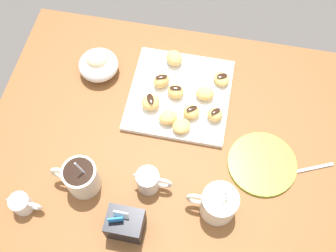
% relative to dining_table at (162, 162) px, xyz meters
% --- Properties ---
extents(ground_plane, '(8.00, 8.00, 0.00)m').
position_rel_dining_table_xyz_m(ground_plane, '(0.00, 0.00, -0.62)').
color(ground_plane, '#514C47').
extents(dining_table, '(1.01, 0.85, 0.76)m').
position_rel_dining_table_xyz_m(dining_table, '(0.00, 0.00, 0.00)').
color(dining_table, brown).
rests_on(dining_table, ground_plane).
extents(pastry_plate_square, '(0.30, 0.30, 0.02)m').
position_rel_dining_table_xyz_m(pastry_plate_square, '(-0.02, -0.17, 0.15)').
color(pastry_plate_square, silver).
rests_on(pastry_plate_square, dining_table).
extents(coffee_mug_cream_left, '(0.13, 0.09, 0.14)m').
position_rel_dining_table_xyz_m(coffee_mug_cream_left, '(-0.18, 0.16, 0.19)').
color(coffee_mug_cream_left, silver).
rests_on(coffee_mug_cream_left, dining_table).
extents(coffee_mug_cream_right, '(0.13, 0.09, 0.15)m').
position_rel_dining_table_xyz_m(coffee_mug_cream_right, '(0.18, 0.16, 0.19)').
color(coffee_mug_cream_right, silver).
rests_on(coffee_mug_cream_right, dining_table).
extents(cream_pitcher_white, '(0.10, 0.06, 0.07)m').
position_rel_dining_table_xyz_m(cream_pitcher_white, '(0.01, 0.13, 0.18)').
color(cream_pitcher_white, silver).
rests_on(cream_pitcher_white, dining_table).
extents(sugar_caddy, '(0.09, 0.07, 0.11)m').
position_rel_dining_table_xyz_m(sugar_caddy, '(0.04, 0.25, 0.18)').
color(sugar_caddy, black).
rests_on(sugar_caddy, dining_table).
extents(ice_cream_bowl, '(0.12, 0.12, 0.09)m').
position_rel_dining_table_xyz_m(ice_cream_bowl, '(0.24, -0.21, 0.18)').
color(ice_cream_bowl, silver).
rests_on(ice_cream_bowl, dining_table).
extents(chocolate_sauce_pitcher, '(0.09, 0.05, 0.06)m').
position_rel_dining_table_xyz_m(chocolate_sauce_pitcher, '(0.32, 0.25, 0.17)').
color(chocolate_sauce_pitcher, silver).
rests_on(chocolate_sauce_pitcher, dining_table).
extents(saucer_lime_left, '(0.19, 0.19, 0.01)m').
position_rel_dining_table_xyz_m(saucer_lime_left, '(-0.28, 0.01, 0.14)').
color(saucer_lime_left, '#9EC633').
rests_on(saucer_lime_left, dining_table).
extents(loose_spoon_near_saucer, '(0.15, 0.07, 0.01)m').
position_rel_dining_table_xyz_m(loose_spoon_near_saucer, '(-0.38, 0.01, 0.14)').
color(loose_spoon_near_saucer, silver).
rests_on(loose_spoon_near_saucer, dining_table).
extents(beignet_0, '(0.06, 0.06, 0.04)m').
position_rel_dining_table_xyz_m(beignet_0, '(0.04, -0.19, 0.17)').
color(beignet_0, '#E5B260').
rests_on(beignet_0, pastry_plate_square).
extents(chocolate_drizzle_0, '(0.04, 0.03, 0.00)m').
position_rel_dining_table_xyz_m(chocolate_drizzle_0, '(0.04, -0.19, 0.19)').
color(chocolate_drizzle_0, black).
rests_on(chocolate_drizzle_0, beignet_0).
extents(beignet_1, '(0.06, 0.05, 0.04)m').
position_rel_dining_table_xyz_m(beignet_1, '(0.05, -0.11, 0.17)').
color(beignet_1, '#E5B260').
rests_on(beignet_1, pastry_plate_square).
extents(chocolate_drizzle_1, '(0.03, 0.04, 0.00)m').
position_rel_dining_table_xyz_m(chocolate_drizzle_1, '(0.05, -0.11, 0.19)').
color(chocolate_drizzle_1, black).
rests_on(chocolate_drizzle_1, beignet_1).
extents(beignet_2, '(0.06, 0.05, 0.04)m').
position_rel_dining_table_xyz_m(beignet_2, '(-0.10, -0.17, 0.17)').
color(beignet_2, '#E5B260').
rests_on(beignet_2, pastry_plate_square).
extents(beignet_3, '(0.07, 0.07, 0.04)m').
position_rel_dining_table_xyz_m(beignet_3, '(0.02, -0.28, 0.17)').
color(beignet_3, '#E5B260').
rests_on(beignet_3, pastry_plate_square).
extents(beignet_4, '(0.06, 0.06, 0.04)m').
position_rel_dining_table_xyz_m(beignet_4, '(-0.01, -0.16, 0.17)').
color(beignet_4, '#E5B260').
rests_on(beignet_4, pastry_plate_square).
extents(chocolate_drizzle_4, '(0.04, 0.02, 0.00)m').
position_rel_dining_table_xyz_m(chocolate_drizzle_4, '(-0.01, -0.16, 0.19)').
color(chocolate_drizzle_4, black).
rests_on(chocolate_drizzle_4, beignet_4).
extents(beignet_5, '(0.07, 0.07, 0.03)m').
position_rel_dining_table_xyz_m(beignet_5, '(-0.14, -0.23, 0.17)').
color(beignet_5, '#E5B260').
rests_on(beignet_5, pastry_plate_square).
extents(chocolate_drizzle_5, '(0.04, 0.03, 0.00)m').
position_rel_dining_table_xyz_m(chocolate_drizzle_5, '(-0.14, -0.23, 0.18)').
color(chocolate_drizzle_5, black).
rests_on(chocolate_drizzle_5, beignet_5).
extents(beignet_6, '(0.06, 0.06, 0.04)m').
position_rel_dining_table_xyz_m(beignet_6, '(-0.13, -0.10, 0.17)').
color(beignet_6, '#E5B260').
rests_on(beignet_6, pastry_plate_square).
extents(chocolate_drizzle_6, '(0.03, 0.03, 0.00)m').
position_rel_dining_table_xyz_m(chocolate_drizzle_6, '(-0.13, -0.10, 0.19)').
color(chocolate_drizzle_6, black).
rests_on(chocolate_drizzle_6, beignet_6).
extents(beignet_7, '(0.05, 0.05, 0.04)m').
position_rel_dining_table_xyz_m(beignet_7, '(-0.07, -0.10, 0.17)').
color(beignet_7, '#E5B260').
rests_on(beignet_7, pastry_plate_square).
extents(chocolate_drizzle_7, '(0.04, 0.03, 0.00)m').
position_rel_dining_table_xyz_m(chocolate_drizzle_7, '(-0.07, -0.10, 0.19)').
color(chocolate_drizzle_7, black).
rests_on(chocolate_drizzle_7, beignet_7).
extents(beignet_8, '(0.07, 0.07, 0.03)m').
position_rel_dining_table_xyz_m(beignet_8, '(-0.05, -0.05, 0.17)').
color(beignet_8, '#E5B260').
rests_on(beignet_8, pastry_plate_square).
extents(beignet_9, '(0.07, 0.06, 0.04)m').
position_rel_dining_table_xyz_m(beignet_9, '(-0.01, -0.07, 0.17)').
color(beignet_9, '#E5B260').
rests_on(beignet_9, pastry_plate_square).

